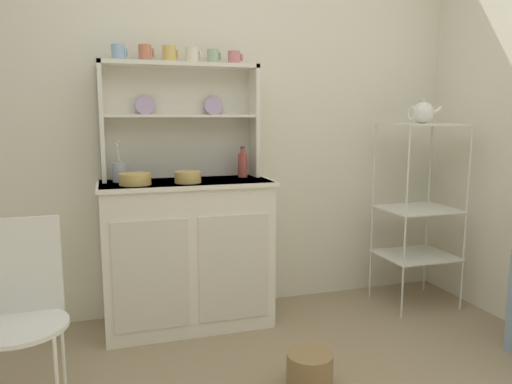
{
  "coord_description": "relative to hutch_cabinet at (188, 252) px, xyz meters",
  "views": [
    {
      "loc": [
        -0.7,
        -1.4,
        1.24
      ],
      "look_at": [
        0.08,
        1.12,
        0.83
      ],
      "focal_mm": 33.72,
      "sensor_mm": 36.0,
      "label": 1
    }
  ],
  "objects": [
    {
      "name": "hutch_cabinet",
      "position": [
        0.0,
        0.0,
        0.0
      ],
      "size": [
        1.0,
        0.45,
        0.88
      ],
      "color": "white",
      "rests_on": "ground"
    },
    {
      "name": "jam_bottle",
      "position": [
        0.37,
        0.09,
        0.51
      ],
      "size": [
        0.06,
        0.06,
        0.19
      ],
      "color": "#B74C47",
      "rests_on": "hutch_cabinet"
    },
    {
      "name": "porcelain_teapot",
      "position": [
        1.5,
        -0.13,
        0.82
      ],
      "size": [
        0.23,
        0.14,
        0.16
      ],
      "color": "white",
      "rests_on": "bakers_rack"
    },
    {
      "name": "bakers_rack",
      "position": [
        1.5,
        -0.13,
        0.29
      ],
      "size": [
        0.46,
        0.4,
        1.2
      ],
      "color": "silver",
      "rests_on": "ground"
    },
    {
      "name": "cup_sage_4",
      "position": [
        0.2,
        0.12,
        1.15
      ],
      "size": [
        0.08,
        0.07,
        0.08
      ],
      "color": "#9EB78E",
      "rests_on": "hutch_shelf_unit"
    },
    {
      "name": "hutch_shelf_unit",
      "position": [
        0.0,
        0.16,
        0.82
      ],
      "size": [
        0.93,
        0.18,
        0.68
      ],
      "color": "silver",
      "rests_on": "hutch_cabinet"
    },
    {
      "name": "cup_rose_5",
      "position": [
        0.33,
        0.12,
        1.15
      ],
      "size": [
        0.09,
        0.08,
        0.08
      ],
      "color": "#D17A84",
      "rests_on": "hutch_shelf_unit"
    },
    {
      "name": "cup_cream_3",
      "position": [
        0.07,
        0.12,
        1.15
      ],
      "size": [
        0.09,
        0.07,
        0.09
      ],
      "color": "silver",
      "rests_on": "hutch_shelf_unit"
    },
    {
      "name": "bowl_mixing_large",
      "position": [
        -0.29,
        -0.07,
        0.46
      ],
      "size": [
        0.17,
        0.17,
        0.06
      ],
      "primitive_type": "cylinder",
      "color": "#DBB760",
      "rests_on": "hutch_cabinet"
    },
    {
      "name": "cup_terracotta_1",
      "position": [
        -0.2,
        0.12,
        1.15
      ],
      "size": [
        0.09,
        0.07,
        0.09
      ],
      "color": "#C67556",
      "rests_on": "hutch_shelf_unit"
    },
    {
      "name": "wire_chair",
      "position": [
        -0.78,
        -0.78,
        0.07
      ],
      "size": [
        0.36,
        0.36,
        0.85
      ],
      "rotation": [
        0.0,
        0.0,
        0.38
      ],
      "color": "white",
      "rests_on": "ground"
    },
    {
      "name": "cup_gold_2",
      "position": [
        -0.06,
        0.12,
        1.15
      ],
      "size": [
        0.09,
        0.08,
        0.09
      ],
      "color": "#DBB760",
      "rests_on": "hutch_shelf_unit"
    },
    {
      "name": "bowl_floral_medium",
      "position": [
        0.0,
        -0.07,
        0.46
      ],
      "size": [
        0.15,
        0.15,
        0.06
      ],
      "primitive_type": "cylinder",
      "color": "#DBB760",
      "rests_on": "hutch_cabinet"
    },
    {
      "name": "wall_back",
      "position": [
        0.27,
        0.26,
        0.8
      ],
      "size": [
        3.84,
        0.05,
        2.5
      ],
      "primitive_type": "cube",
      "color": "silver",
      "rests_on": "ground"
    },
    {
      "name": "floor_basket",
      "position": [
        0.42,
        -0.86,
        -0.37
      ],
      "size": [
        0.22,
        0.22,
        0.17
      ],
      "primitive_type": "cylinder",
      "color": "#93754C",
      "rests_on": "ground"
    },
    {
      "name": "cup_sky_0",
      "position": [
        -0.34,
        0.12,
        1.15
      ],
      "size": [
        0.09,
        0.08,
        0.09
      ],
      "color": "#8EB2D1",
      "rests_on": "hutch_shelf_unit"
    },
    {
      "name": "utensil_jar",
      "position": [
        -0.37,
        0.08,
        0.48
      ],
      "size": [
        0.08,
        0.08,
        0.23
      ],
      "color": "#B2B7C6",
      "rests_on": "hutch_cabinet"
    }
  ]
}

